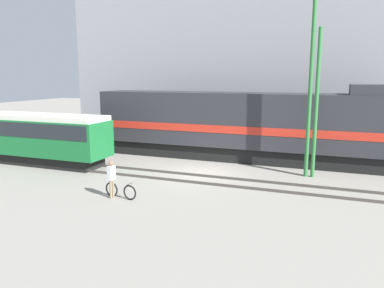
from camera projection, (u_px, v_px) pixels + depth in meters
ground_plane at (200, 174)px, 21.98m from camera, size 120.00×120.00×0.00m
track_near at (192, 178)px, 20.77m from camera, size 60.00×1.51×0.14m
track_far at (222, 157)px, 26.13m from camera, size 60.00×1.51×0.14m
building_backdrop at (247, 68)px, 31.82m from camera, size 30.11×6.00×12.57m
freight_locomotive at (239, 125)px, 25.29m from camera, size 19.75×3.04×5.16m
streetcar at (42, 136)px, 24.07m from camera, size 9.11×2.54×3.24m
bicycle at (121, 191)px, 17.50m from camera, size 1.78×0.44×0.78m
person at (111, 175)px, 17.42m from camera, size 0.26×0.39×1.78m
utility_pole_left at (310, 90)px, 20.53m from camera, size 0.22×0.22×9.84m
utility_pole_center at (316, 104)px, 20.54m from camera, size 0.21×0.21×8.23m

